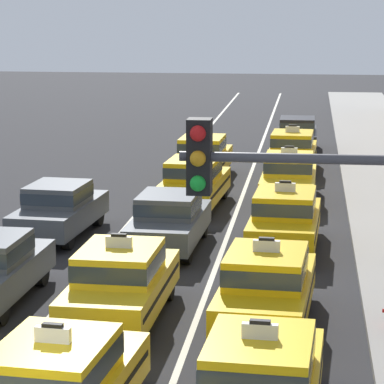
{
  "coord_description": "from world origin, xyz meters",
  "views": [
    {
      "loc": [
        3.94,
        -10.96,
        6.69
      ],
      "look_at": [
        0.55,
        15.31,
        1.3
      ],
      "focal_mm": 86.55,
      "sensor_mm": 36.0,
      "label": 1
    }
  ],
  "objects_px": {
    "taxi_right_third": "(285,218)",
    "sedan_right_sixth": "(297,133)",
    "sedan_left_third": "(59,208)",
    "taxi_center_second": "(121,282)",
    "traffic_light_pole": "(361,295)",
    "taxi_right_second": "(266,286)",
    "sedan_center_third": "(169,219)",
    "taxi_right_fourth": "(289,177)",
    "taxi_center_fourth": "(194,182)",
    "taxi_right_fifth": "(292,151)",
    "taxi_right_nearest": "(260,384)",
    "taxi_center_fifth": "(203,156)"
  },
  "relations": [
    {
      "from": "taxi_right_third",
      "to": "taxi_right_fourth",
      "type": "bearing_deg",
      "value": 90.5
    },
    {
      "from": "taxi_right_fifth",
      "to": "taxi_center_second",
      "type": "bearing_deg",
      "value": -99.93
    },
    {
      "from": "sedan_center_third",
      "to": "sedan_right_sixth",
      "type": "bearing_deg",
      "value": 79.8
    },
    {
      "from": "sedan_center_third",
      "to": "taxi_right_fifth",
      "type": "relative_size",
      "value": 0.94
    },
    {
      "from": "taxi_right_second",
      "to": "taxi_right_third",
      "type": "xyz_separation_m",
      "value": [
        0.2,
        6.34,
        0.0
      ]
    },
    {
      "from": "taxi_right_third",
      "to": "sedan_right_sixth",
      "type": "relative_size",
      "value": 1.08
    },
    {
      "from": "taxi_center_fifth",
      "to": "sedan_right_sixth",
      "type": "distance_m",
      "value": 8.07
    },
    {
      "from": "taxi_center_second",
      "to": "taxi_right_fifth",
      "type": "height_order",
      "value": "same"
    },
    {
      "from": "taxi_center_fourth",
      "to": "taxi_right_fifth",
      "type": "xyz_separation_m",
      "value": [
        3.11,
        7.03,
        0.0
      ]
    },
    {
      "from": "taxi_right_third",
      "to": "sedan_right_sixth",
      "type": "height_order",
      "value": "taxi_right_third"
    },
    {
      "from": "taxi_center_second",
      "to": "sedan_right_sixth",
      "type": "bearing_deg",
      "value": 82.07
    },
    {
      "from": "sedan_left_third",
      "to": "traffic_light_pole",
      "type": "xyz_separation_m",
      "value": [
        7.78,
        -16.62,
        2.97
      ]
    },
    {
      "from": "taxi_right_second",
      "to": "sedan_right_sixth",
      "type": "distance_m",
      "value": 23.88
    },
    {
      "from": "taxi_right_second",
      "to": "taxi_right_third",
      "type": "bearing_deg",
      "value": 88.23
    },
    {
      "from": "taxi_right_third",
      "to": "taxi_right_fourth",
      "type": "relative_size",
      "value": 1.01
    },
    {
      "from": "taxi_right_second",
      "to": "taxi_right_fifth",
      "type": "bearing_deg",
      "value": 89.61
    },
    {
      "from": "taxi_center_fifth",
      "to": "taxi_right_fifth",
      "type": "height_order",
      "value": "same"
    },
    {
      "from": "taxi_right_second",
      "to": "traffic_light_pole",
      "type": "xyz_separation_m",
      "value": [
        1.38,
        -9.63,
        2.94
      ]
    },
    {
      "from": "sedan_left_third",
      "to": "taxi_right_second",
      "type": "distance_m",
      "value": 9.48
    },
    {
      "from": "sedan_right_sixth",
      "to": "taxi_center_fourth",
      "type": "bearing_deg",
      "value": -104.38
    },
    {
      "from": "taxi_center_second",
      "to": "taxi_center_fourth",
      "type": "distance_m",
      "value": 11.43
    },
    {
      "from": "taxi_center_fifth",
      "to": "taxi_right_nearest",
      "type": "height_order",
      "value": "same"
    },
    {
      "from": "sedan_right_sixth",
      "to": "taxi_center_second",
      "type": "bearing_deg",
      "value": -97.93
    },
    {
      "from": "taxi_right_third",
      "to": "traffic_light_pole",
      "type": "relative_size",
      "value": 0.83
    },
    {
      "from": "taxi_center_second",
      "to": "traffic_light_pole",
      "type": "height_order",
      "value": "traffic_light_pole"
    },
    {
      "from": "taxi_right_nearest",
      "to": "traffic_light_pole",
      "type": "height_order",
      "value": "traffic_light_pole"
    },
    {
      "from": "taxi_center_second",
      "to": "taxi_right_fourth",
      "type": "distance_m",
      "value": 13.18
    },
    {
      "from": "sedan_center_third",
      "to": "taxi_right_fourth",
      "type": "relative_size",
      "value": 0.95
    },
    {
      "from": "taxi_right_nearest",
      "to": "taxi_right_fifth",
      "type": "distance_m",
      "value": 23.49
    },
    {
      "from": "sedan_left_third",
      "to": "taxi_right_third",
      "type": "bearing_deg",
      "value": -5.59
    },
    {
      "from": "taxi_center_fourth",
      "to": "taxi_right_nearest",
      "type": "bearing_deg",
      "value": -79.22
    },
    {
      "from": "taxi_center_second",
      "to": "sedan_center_third",
      "type": "xyz_separation_m",
      "value": [
        0.12,
        6.04,
        -0.03
      ]
    },
    {
      "from": "taxi_right_fourth",
      "to": "taxi_right_fifth",
      "type": "distance_m",
      "value": 5.68
    },
    {
      "from": "taxi_center_fourth",
      "to": "taxi_right_fourth",
      "type": "bearing_deg",
      "value": 23.33
    },
    {
      "from": "taxi_right_fourth",
      "to": "taxi_right_fifth",
      "type": "height_order",
      "value": "same"
    },
    {
      "from": "taxi_center_second",
      "to": "traffic_light_pole",
      "type": "xyz_separation_m",
      "value": [
        4.49,
        -9.56,
        2.94
      ]
    },
    {
      "from": "taxi_right_second",
      "to": "taxi_center_fifth",
      "type": "bearing_deg",
      "value": 101.25
    },
    {
      "from": "taxi_right_third",
      "to": "traffic_light_pole",
      "type": "xyz_separation_m",
      "value": [
        1.18,
        -15.97,
        2.94
      ]
    },
    {
      "from": "traffic_light_pole",
      "to": "taxi_center_fifth",
      "type": "bearing_deg",
      "value": 100.12
    },
    {
      "from": "sedan_left_third",
      "to": "taxi_right_nearest",
      "type": "distance_m",
      "value": 13.76
    },
    {
      "from": "sedan_left_third",
      "to": "taxi_center_second",
      "type": "height_order",
      "value": "taxi_center_second"
    },
    {
      "from": "sedan_left_third",
      "to": "taxi_right_third",
      "type": "xyz_separation_m",
      "value": [
        6.6,
        -0.65,
        0.03
      ]
    },
    {
      "from": "sedan_left_third",
      "to": "taxi_center_fourth",
      "type": "height_order",
      "value": "taxi_center_fourth"
    },
    {
      "from": "taxi_center_second",
      "to": "taxi_right_fifth",
      "type": "xyz_separation_m",
      "value": [
        3.23,
        18.46,
        0.0
      ]
    },
    {
      "from": "sedan_left_third",
      "to": "sedan_center_third",
      "type": "bearing_deg",
      "value": -16.62
    },
    {
      "from": "taxi_center_second",
      "to": "sedan_center_third",
      "type": "height_order",
      "value": "taxi_center_second"
    },
    {
      "from": "sedan_center_third",
      "to": "taxi_right_nearest",
      "type": "height_order",
      "value": "taxi_right_nearest"
    },
    {
      "from": "sedan_center_third",
      "to": "taxi_right_fifth",
      "type": "distance_m",
      "value": 12.8
    },
    {
      "from": "taxi_right_fifth",
      "to": "sedan_right_sixth",
      "type": "distance_m",
      "value": 5.5
    },
    {
      "from": "taxi_center_second",
      "to": "traffic_light_pole",
      "type": "distance_m",
      "value": 10.96
    }
  ]
}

